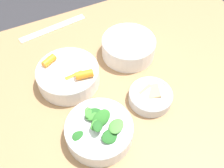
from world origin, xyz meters
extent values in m
cube|color=#99724C|center=(0.00, 0.00, 0.74)|extent=(1.27, 0.92, 0.03)
cube|color=olive|center=(0.58, 0.40, 0.36)|extent=(0.06, 0.06, 0.72)
cylinder|color=white|center=(-0.11, 0.11, 0.78)|extent=(0.19, 0.19, 0.06)
torus|color=white|center=(-0.11, 0.11, 0.81)|extent=(0.19, 0.19, 0.01)
cylinder|color=orange|center=(-0.10, 0.08, 0.80)|extent=(0.06, 0.03, 0.02)
cylinder|color=orange|center=(-0.13, 0.10, 0.79)|extent=(0.05, 0.04, 0.02)
cylinder|color=orange|center=(-0.11, 0.12, 0.79)|extent=(0.05, 0.04, 0.02)
cylinder|color=orange|center=(-0.08, 0.06, 0.82)|extent=(0.06, 0.03, 0.02)
cylinder|color=orange|center=(-0.15, 0.17, 0.82)|extent=(0.05, 0.04, 0.02)
cylinder|color=silver|center=(-0.11, -0.10, 0.78)|extent=(0.18, 0.18, 0.05)
torus|color=silver|center=(-0.11, -0.10, 0.80)|extent=(0.18, 0.18, 0.01)
ellipsoid|color=#3D8433|center=(-0.12, -0.10, 0.81)|extent=(0.04, 0.04, 0.03)
ellipsoid|color=#3D8433|center=(-0.11, -0.07, 0.81)|extent=(0.05, 0.04, 0.02)
ellipsoid|color=#2D7028|center=(-0.09, -0.09, 0.81)|extent=(0.07, 0.05, 0.04)
ellipsoid|color=#3D8433|center=(-0.11, -0.07, 0.81)|extent=(0.05, 0.04, 0.04)
ellipsoid|color=#235B23|center=(-0.09, -0.14, 0.80)|extent=(0.06, 0.05, 0.04)
ellipsoid|color=#235B23|center=(-0.16, -0.11, 0.79)|extent=(0.07, 0.06, 0.04)
ellipsoid|color=#235B23|center=(-0.11, -0.11, 0.82)|extent=(0.04, 0.05, 0.02)
ellipsoid|color=#235B23|center=(-0.10, -0.06, 0.81)|extent=(0.05, 0.04, 0.02)
ellipsoid|color=#4C933D|center=(-0.11, -0.05, 0.80)|extent=(0.03, 0.04, 0.02)
ellipsoid|color=#4C933D|center=(-0.07, -0.12, 0.80)|extent=(0.07, 0.07, 0.04)
ellipsoid|color=#2D7028|center=(-0.14, -0.05, 0.79)|extent=(0.04, 0.03, 0.02)
cylinder|color=white|center=(0.11, 0.14, 0.78)|extent=(0.18, 0.18, 0.06)
torus|color=white|center=(0.11, 0.14, 0.81)|extent=(0.18, 0.18, 0.01)
cylinder|color=brown|center=(0.11, 0.14, 0.77)|extent=(0.17, 0.17, 0.03)
ellipsoid|color=#8E5B3D|center=(0.11, 0.17, 0.80)|extent=(0.01, 0.01, 0.01)
ellipsoid|color=#8E5B3D|center=(0.13, 0.07, 0.79)|extent=(0.01, 0.01, 0.01)
ellipsoid|color=#AD7551|center=(0.07, 0.10, 0.80)|extent=(0.01, 0.01, 0.01)
ellipsoid|color=#8E5B3D|center=(0.11, 0.17, 0.79)|extent=(0.01, 0.01, 0.01)
ellipsoid|color=#AD7551|center=(0.07, 0.08, 0.80)|extent=(0.01, 0.01, 0.01)
ellipsoid|color=#A36B4C|center=(0.10, 0.14, 0.80)|extent=(0.01, 0.01, 0.01)
ellipsoid|color=#8E5B3D|center=(0.12, 0.16, 0.80)|extent=(0.01, 0.01, 0.01)
ellipsoid|color=#8E5B3D|center=(0.17, 0.12, 0.79)|extent=(0.01, 0.01, 0.01)
ellipsoid|color=#A36B4C|center=(0.11, 0.19, 0.79)|extent=(0.01, 0.01, 0.01)
ellipsoid|color=#A36B4C|center=(0.05, 0.18, 0.80)|extent=(0.01, 0.01, 0.01)
ellipsoid|color=#AD7551|center=(0.13, 0.06, 0.79)|extent=(0.01, 0.01, 0.01)
ellipsoid|color=#8E5B3D|center=(0.11, 0.11, 0.80)|extent=(0.01, 0.01, 0.01)
ellipsoid|color=#AD7551|center=(0.12, 0.16, 0.80)|extent=(0.01, 0.01, 0.01)
cylinder|color=tan|center=(0.10, 0.11, 0.80)|extent=(0.03, 0.03, 0.01)
cylinder|color=tan|center=(0.08, 0.08, 0.80)|extent=(0.03, 0.03, 0.01)
cylinder|color=tan|center=(0.08, 0.08, 0.80)|extent=(0.03, 0.03, 0.01)
cylinder|color=#E0A88E|center=(0.12, 0.19, 0.80)|extent=(0.03, 0.03, 0.01)
cylinder|color=silver|center=(0.08, -0.07, 0.77)|extent=(0.13, 0.13, 0.03)
torus|color=silver|center=(0.08, -0.07, 0.78)|extent=(0.13, 0.13, 0.01)
cube|color=tan|center=(0.07, -0.08, 0.77)|extent=(0.04, 0.04, 0.02)
cube|color=tan|center=(0.08, -0.06, 0.78)|extent=(0.06, 0.06, 0.02)
cube|color=tan|center=(0.08, -0.06, 0.78)|extent=(0.07, 0.07, 0.02)
cube|color=silver|center=(-0.08, 0.39, 0.75)|extent=(0.27, 0.06, 0.00)
camera|label=1|loc=(-0.22, -0.40, 1.38)|focal=40.00mm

